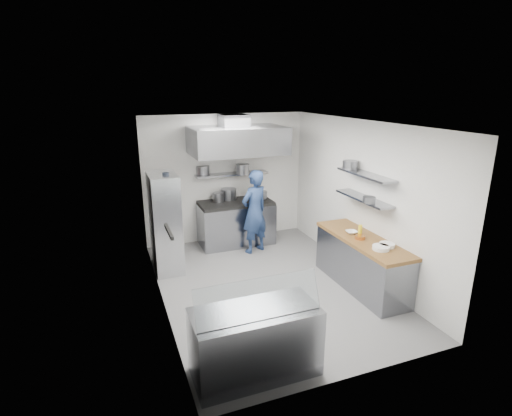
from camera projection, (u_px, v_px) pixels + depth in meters
name	position (u px, v px, depth m)	size (l,w,h in m)	color
floor	(268.00, 285.00, 7.01)	(5.00, 5.00, 0.00)	slate
ceiling	(270.00, 123.00, 6.19)	(5.00, 5.00, 0.00)	silver
wall_back	(226.00, 178.00, 8.84)	(3.60, 0.02, 2.80)	white
wall_front	(357.00, 272.00, 4.36)	(3.60, 0.02, 2.80)	white
wall_left	(158.00, 222.00, 5.99)	(5.00, 0.02, 2.80)	white
wall_right	(361.00, 199.00, 7.21)	(5.00, 0.02, 2.80)	white
gas_range	(236.00, 224.00, 8.79)	(1.60, 0.80, 0.90)	gray
cooktop	(236.00, 203.00, 8.65)	(1.57, 0.78, 0.06)	black
stock_pot_left	(218.00, 197.00, 8.61)	(0.25, 0.25, 0.20)	slate
stock_pot_mid	(229.00, 194.00, 8.80)	(0.34, 0.34, 0.24)	slate
stock_pot_right	(261.00, 195.00, 8.87)	(0.26, 0.26, 0.16)	slate
over_range_shelf	(232.00, 174.00, 8.69)	(1.60, 0.30, 0.04)	gray
shelf_pot_a	(203.00, 170.00, 8.58)	(0.29, 0.29, 0.18)	slate
shelf_pot_b	(243.00, 169.00, 8.56)	(0.28, 0.28, 0.22)	slate
extractor_hood	(237.00, 140.00, 8.09)	(1.90, 1.15, 0.55)	gray
hood_duct	(234.00, 120.00, 8.19)	(0.55, 0.55, 0.24)	slate
red_firebox	(169.00, 183.00, 8.35)	(0.22, 0.10, 0.26)	red
chef	(254.00, 212.00, 8.22)	(0.64, 0.42, 1.75)	navy
wire_rack	(165.00, 223.00, 7.41)	(0.50, 0.90, 1.85)	silver
rack_bin_a	(168.00, 233.00, 7.21)	(0.16, 0.20, 0.18)	white
rack_bin_b	(163.00, 201.00, 7.43)	(0.14, 0.18, 0.16)	yellow
rack_jar	(166.00, 178.00, 7.06)	(0.12, 0.12, 0.18)	black
knife_strip	(169.00, 231.00, 5.15)	(0.04, 0.55, 0.05)	black
prep_counter_base	(361.00, 264.00, 6.85)	(0.62, 2.00, 0.84)	gray
prep_counter_top	(363.00, 240.00, 6.72)	(0.65, 2.04, 0.06)	brown
plate_stack_a	(381.00, 248.00, 6.23)	(0.27, 0.27, 0.06)	white
plate_stack_b	(387.00, 245.00, 6.34)	(0.24, 0.24, 0.06)	white
copper_pan	(360.00, 237.00, 6.67)	(0.17, 0.17, 0.06)	#CE7C3A
squeeze_bottle	(360.00, 230.00, 6.83)	(0.06, 0.06, 0.18)	yellow
mixing_bowl	(351.00, 232.00, 6.92)	(0.19, 0.19, 0.05)	white
wall_shelf_lower	(364.00, 198.00, 6.86)	(0.30, 1.30, 0.04)	gray
wall_shelf_upper	(365.00, 175.00, 6.74)	(0.30, 1.30, 0.04)	gray
shelf_pot_c	(369.00, 200.00, 6.52)	(0.21, 0.21, 0.10)	slate
shelf_pot_d	(350.00, 165.00, 7.13)	(0.26, 0.26, 0.14)	slate
display_case	(255.00, 342.00, 4.75)	(1.50, 0.70, 0.85)	gray
display_glass	(259.00, 299.00, 4.46)	(1.47, 0.02, 0.45)	silver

